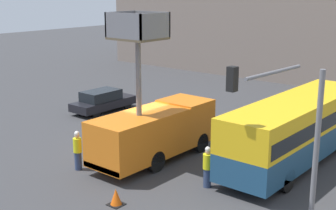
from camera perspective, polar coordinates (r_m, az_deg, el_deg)
name	(u,v)px	position (r m, az deg, el deg)	size (l,w,h in m)	color
ground_plane	(137,151)	(23.48, -3.84, -5.67)	(120.00, 120.00, 0.00)	#38383A
building_backdrop_far	(335,10)	(43.78, 19.70, 10.85)	(44.00, 10.00, 12.02)	gray
utility_truck	(154,128)	(21.81, -1.68, -2.85)	(2.25, 6.75, 6.94)	orange
city_bus	(297,126)	(22.21, 15.48, -2.49)	(2.52, 10.28, 3.05)	navy
traffic_light_pole	(282,117)	(15.98, 13.76, -1.43)	(3.60, 3.35, 5.53)	slate
road_worker_near_truck	(78,150)	(21.28, -10.95, -5.47)	(0.38, 0.38, 1.80)	navy
road_worker_directing	(207,167)	(19.20, 4.83, -7.56)	(0.38, 0.38, 1.75)	navy
traffic_cone_near_truck	(116,197)	(17.98, -6.36, -11.13)	(0.56, 0.56, 0.65)	black
parked_car_curbside	(103,101)	(30.92, -7.96, 0.53)	(1.74, 4.49, 1.43)	black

